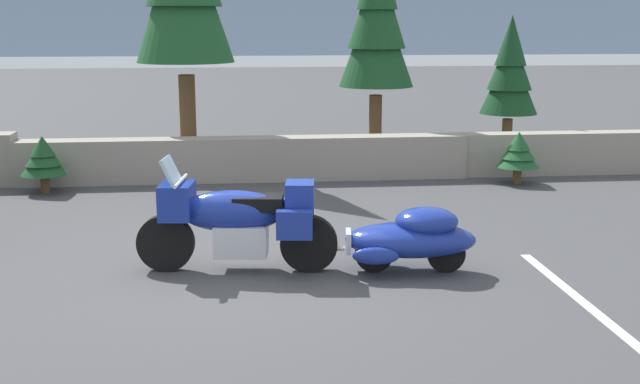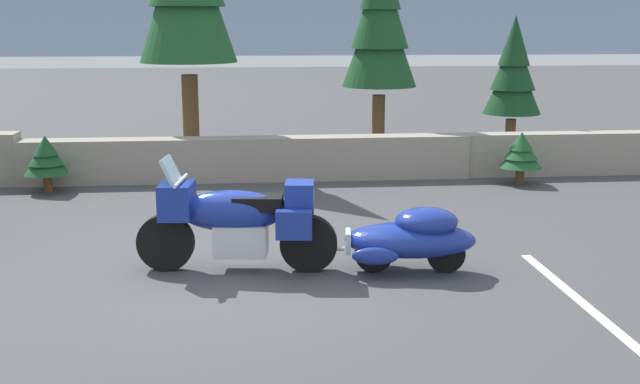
{
  "view_description": "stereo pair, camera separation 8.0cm",
  "coord_description": "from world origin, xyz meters",
  "px_view_note": "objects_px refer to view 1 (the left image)",
  "views": [
    {
      "loc": [
        -0.13,
        -8.86,
        2.85
      ],
      "look_at": [
        0.82,
        0.32,
        0.85
      ],
      "focal_mm": 44.88,
      "sensor_mm": 36.0,
      "label": 1
    },
    {
      "loc": [
        -0.06,
        -8.87,
        2.85
      ],
      "look_at": [
        0.82,
        0.32,
        0.85
      ],
      "focal_mm": 44.88,
      "sensor_mm": 36.0,
      "label": 2
    }
  ],
  "objects_px": {
    "pine_tree_secondary": "(510,70)",
    "pine_tree_far_right": "(377,17)",
    "touring_motorcycle": "(236,219)",
    "car_shaped_trailer": "(411,237)"
  },
  "relations": [
    {
      "from": "pine_tree_secondary",
      "to": "pine_tree_far_right",
      "type": "distance_m",
      "value": 2.91
    },
    {
      "from": "touring_motorcycle",
      "to": "pine_tree_far_right",
      "type": "xyz_separation_m",
      "value": [
        2.87,
        7.28,
        2.27
      ]
    },
    {
      "from": "pine_tree_far_right",
      "to": "touring_motorcycle",
      "type": "bearing_deg",
      "value": -111.51
    },
    {
      "from": "pine_tree_secondary",
      "to": "pine_tree_far_right",
      "type": "relative_size",
      "value": 0.64
    },
    {
      "from": "car_shaped_trailer",
      "to": "pine_tree_secondary",
      "type": "height_order",
      "value": "pine_tree_secondary"
    },
    {
      "from": "car_shaped_trailer",
      "to": "pine_tree_far_right",
      "type": "xyz_separation_m",
      "value": [
        0.88,
        7.52,
        2.48
      ]
    },
    {
      "from": "pine_tree_secondary",
      "to": "pine_tree_far_right",
      "type": "bearing_deg",
      "value": 172.83
    },
    {
      "from": "touring_motorcycle",
      "to": "pine_tree_far_right",
      "type": "bearing_deg",
      "value": 68.49
    },
    {
      "from": "touring_motorcycle",
      "to": "pine_tree_secondary",
      "type": "relative_size",
      "value": 0.79
    },
    {
      "from": "touring_motorcycle",
      "to": "pine_tree_far_right",
      "type": "height_order",
      "value": "pine_tree_far_right"
    }
  ]
}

